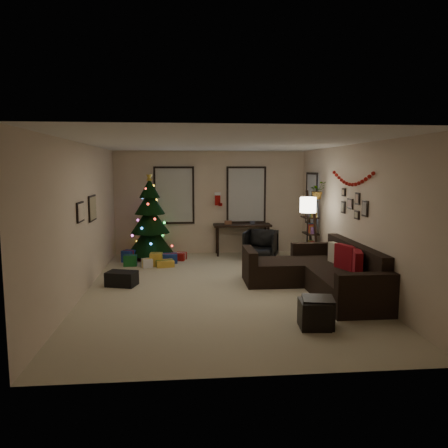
# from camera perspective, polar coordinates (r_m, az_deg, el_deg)

# --- Properties ---
(floor) EXTENTS (7.00, 7.00, 0.00)m
(floor) POSITION_cam_1_polar(r_m,az_deg,el_deg) (8.26, -0.32, -8.48)
(floor) COLOR #C6B896
(floor) RESTS_ON ground
(ceiling) EXTENTS (7.00, 7.00, 0.00)m
(ceiling) POSITION_cam_1_polar(r_m,az_deg,el_deg) (7.96, -0.33, 10.57)
(ceiling) COLOR white
(ceiling) RESTS_ON floor
(wall_back) EXTENTS (5.00, 0.00, 5.00)m
(wall_back) POSITION_cam_1_polar(r_m,az_deg,el_deg) (11.47, -1.81, 2.83)
(wall_back) COLOR beige
(wall_back) RESTS_ON floor
(wall_front) EXTENTS (5.00, 0.00, 5.00)m
(wall_front) POSITION_cam_1_polar(r_m,az_deg,el_deg) (4.56, 3.41, -4.08)
(wall_front) COLOR beige
(wall_front) RESTS_ON floor
(wall_left) EXTENTS (0.00, 7.00, 7.00)m
(wall_left) POSITION_cam_1_polar(r_m,az_deg,el_deg) (8.18, -18.06, 0.65)
(wall_left) COLOR beige
(wall_left) RESTS_ON floor
(wall_right) EXTENTS (0.00, 7.00, 7.00)m
(wall_right) POSITION_cam_1_polar(r_m,az_deg,el_deg) (8.58, 16.56, 1.00)
(wall_right) COLOR beige
(wall_right) RESTS_ON floor
(window_back_left) EXTENTS (1.05, 0.06, 1.50)m
(window_back_left) POSITION_cam_1_polar(r_m,az_deg,el_deg) (11.41, -6.58, 3.77)
(window_back_left) COLOR #728CB2
(window_back_left) RESTS_ON wall_back
(window_back_right) EXTENTS (1.05, 0.06, 1.50)m
(window_back_right) POSITION_cam_1_polar(r_m,az_deg,el_deg) (11.52, 2.93, 3.84)
(window_back_right) COLOR #728CB2
(window_back_right) RESTS_ON wall_back
(window_right_wall) EXTENTS (0.06, 0.90, 1.30)m
(window_right_wall) POSITION_cam_1_polar(r_m,az_deg,el_deg) (10.96, 11.52, 3.26)
(window_right_wall) COLOR #728CB2
(window_right_wall) RESTS_ON wall_right
(christmas_tree) EXTENTS (1.17, 1.17, 2.18)m
(christmas_tree) POSITION_cam_1_polar(r_m,az_deg,el_deg) (11.00, -9.68, 0.18)
(christmas_tree) COLOR black
(christmas_tree) RESTS_ON floor
(presents) EXTENTS (1.50, 1.02, 0.30)m
(presents) POSITION_cam_1_polar(r_m,az_deg,el_deg) (10.45, -8.94, -4.57)
(presents) COLOR navy
(presents) RESTS_ON floor
(sofa) EXTENTS (2.01, 2.91, 0.90)m
(sofa) POSITION_cam_1_polar(r_m,az_deg,el_deg) (8.28, 12.59, -6.51)
(sofa) COLOR black
(sofa) RESTS_ON floor
(pillow_red_a) EXTENTS (0.26, 0.49, 0.47)m
(pillow_red_a) POSITION_cam_1_polar(r_m,az_deg,el_deg) (7.65, 17.15, -5.15)
(pillow_red_a) COLOR maroon
(pillow_red_a) RESTS_ON sofa
(pillow_red_b) EXTENTS (0.28, 0.49, 0.48)m
(pillow_red_b) POSITION_cam_1_polar(r_m,az_deg,el_deg) (8.15, 15.70, -4.35)
(pillow_red_b) COLOR maroon
(pillow_red_b) RESTS_ON sofa
(pillow_cream) EXTENTS (0.17, 0.40, 0.39)m
(pillow_cream) POSITION_cam_1_polar(r_m,az_deg,el_deg) (8.64, 14.45, -3.72)
(pillow_cream) COLOR beige
(pillow_cream) RESTS_ON sofa
(ottoman_near) EXTENTS (0.52, 0.52, 0.42)m
(ottoman_near) POSITION_cam_1_polar(r_m,az_deg,el_deg) (6.47, 12.23, -11.25)
(ottoman_near) COLOR black
(ottoman_near) RESTS_ON floor
(ottoman_far) EXTENTS (0.45, 0.45, 0.40)m
(ottoman_far) POSITION_cam_1_polar(r_m,az_deg,el_deg) (6.40, 11.80, -11.54)
(ottoman_far) COLOR black
(ottoman_far) RESTS_ON floor
(desk) EXTENTS (1.49, 0.53, 0.80)m
(desk) POSITION_cam_1_polar(r_m,az_deg,el_deg) (11.34, 2.40, -0.49)
(desk) COLOR black
(desk) RESTS_ON floor
(desk_chair) EXTENTS (0.90, 0.87, 0.73)m
(desk_chair) POSITION_cam_1_polar(r_m,az_deg,el_deg) (10.82, 4.86, -2.73)
(desk_chair) COLOR black
(desk_chair) RESTS_ON floor
(bookshelf) EXTENTS (0.30, 0.51, 1.74)m
(bookshelf) POSITION_cam_1_polar(r_m,az_deg,el_deg) (10.43, 11.43, -0.58)
(bookshelf) COLOR black
(bookshelf) RESTS_ON floor
(potted_plant) EXTENTS (0.57, 0.53, 0.51)m
(potted_plant) POSITION_cam_1_polar(r_m,az_deg,el_deg) (9.97, 12.21, 4.69)
(potted_plant) COLOR #4C4C4C
(potted_plant) RESTS_ON bookshelf
(floor_lamp) EXTENTS (0.35, 0.35, 1.64)m
(floor_lamp) POSITION_cam_1_polar(r_m,az_deg,el_deg) (9.44, 10.98, 1.84)
(floor_lamp) COLOR black
(floor_lamp) RESTS_ON floor
(art_map) EXTENTS (0.04, 0.60, 0.50)m
(art_map) POSITION_cam_1_polar(r_m,az_deg,el_deg) (8.87, -16.94, 2.01)
(art_map) COLOR black
(art_map) RESTS_ON wall_left
(art_abstract) EXTENTS (0.04, 0.45, 0.35)m
(art_abstract) POSITION_cam_1_polar(r_m,az_deg,el_deg) (7.90, -18.39, 1.51)
(art_abstract) COLOR black
(art_abstract) RESTS_ON wall_left
(gallery) EXTENTS (0.03, 1.25, 0.54)m
(gallery) POSITION_cam_1_polar(r_m,az_deg,el_deg) (8.48, 16.67, 2.43)
(gallery) COLOR black
(gallery) RESTS_ON wall_right
(garland) EXTENTS (0.08, 1.90, 0.30)m
(garland) POSITION_cam_1_polar(r_m,az_deg,el_deg) (8.53, 16.39, 5.80)
(garland) COLOR #A5140C
(garland) RESTS_ON wall_right
(stocking_left) EXTENTS (0.20, 0.05, 0.36)m
(stocking_left) POSITION_cam_1_polar(r_m,az_deg,el_deg) (11.55, -2.54, 3.64)
(stocking_left) COLOR #990F0C
(stocking_left) RESTS_ON wall_back
(stocking_right) EXTENTS (0.20, 0.05, 0.36)m
(stocking_right) POSITION_cam_1_polar(r_m,az_deg,el_deg) (11.31, -0.80, 3.33)
(stocking_right) COLOR #990F0C
(stocking_right) RESTS_ON wall_back
(storage_bin) EXTENTS (0.64, 0.51, 0.28)m
(storage_bin) POSITION_cam_1_polar(r_m,az_deg,el_deg) (8.64, -13.30, -7.01)
(storage_bin) COLOR black
(storage_bin) RESTS_ON floor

